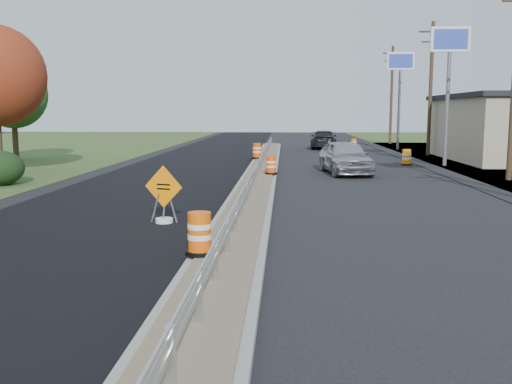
{
  "coord_description": "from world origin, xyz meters",
  "views": [
    {
      "loc": [
        1.18,
        -17.62,
        3.15
      ],
      "look_at": [
        0.45,
        -3.15,
        1.1
      ],
      "focal_mm": 40.0,
      "sensor_mm": 36.0,
      "label": 1
    }
  ],
  "objects_px": {
    "barrel_median_mid": "(271,166)",
    "barrel_shoulder_far": "(354,144)",
    "caution_sign": "(164,209)",
    "barrel_shoulder_mid": "(407,158)",
    "car_silver": "(345,157)",
    "barrel_median_near": "(200,234)",
    "barrel_median_far": "(257,151)",
    "car_dark_far": "(324,140)"
  },
  "relations": [
    {
      "from": "barrel_median_near",
      "to": "barrel_shoulder_mid",
      "type": "xyz_separation_m",
      "value": [
        8.95,
        22.7,
        -0.2
      ]
    },
    {
      "from": "barrel_shoulder_mid",
      "to": "car_dark_far",
      "type": "distance_m",
      "value": 15.49
    },
    {
      "from": "barrel_shoulder_far",
      "to": "car_dark_far",
      "type": "relative_size",
      "value": 0.16
    },
    {
      "from": "car_dark_far",
      "to": "barrel_shoulder_far",
      "type": "bearing_deg",
      "value": 173.91
    },
    {
      "from": "barrel_median_far",
      "to": "car_dark_far",
      "type": "distance_m",
      "value": 14.35
    },
    {
      "from": "barrel_median_near",
      "to": "barrel_shoulder_far",
      "type": "xyz_separation_m",
      "value": [
        7.55,
        37.24,
        -0.23
      ]
    },
    {
      "from": "barrel_median_near",
      "to": "barrel_shoulder_far",
      "type": "distance_m",
      "value": 38.0
    },
    {
      "from": "barrel_shoulder_far",
      "to": "car_silver",
      "type": "bearing_deg",
      "value": -97.96
    },
    {
      "from": "barrel_median_near",
      "to": "barrel_shoulder_mid",
      "type": "height_order",
      "value": "barrel_median_near"
    },
    {
      "from": "barrel_median_mid",
      "to": "barrel_median_far",
      "type": "bearing_deg",
      "value": 97.01
    },
    {
      "from": "caution_sign",
      "to": "car_silver",
      "type": "height_order",
      "value": "car_silver"
    },
    {
      "from": "caution_sign",
      "to": "barrel_median_near",
      "type": "bearing_deg",
      "value": -49.97
    },
    {
      "from": "barrel_shoulder_far",
      "to": "barrel_median_near",
      "type": "bearing_deg",
      "value": -101.46
    },
    {
      "from": "barrel_shoulder_far",
      "to": "barrel_median_far",
      "type": "bearing_deg",
      "value": -120.2
    },
    {
      "from": "barrel_shoulder_mid",
      "to": "barrel_shoulder_far",
      "type": "bearing_deg",
      "value": 95.49
    },
    {
      "from": "caution_sign",
      "to": "barrel_shoulder_mid",
      "type": "distance_m",
      "value": 21.16
    },
    {
      "from": "barrel_shoulder_mid",
      "to": "barrel_shoulder_far",
      "type": "xyz_separation_m",
      "value": [
        -1.4,
        14.54,
        -0.03
      ]
    },
    {
      "from": "barrel_median_near",
      "to": "barrel_median_mid",
      "type": "bearing_deg",
      "value": 85.89
    },
    {
      "from": "barrel_median_near",
      "to": "caution_sign",
      "type": "bearing_deg",
      "value": 110.86
    },
    {
      "from": "barrel_median_near",
      "to": "barrel_median_mid",
      "type": "height_order",
      "value": "barrel_median_near"
    },
    {
      "from": "caution_sign",
      "to": "barrel_shoulder_mid",
      "type": "bearing_deg",
      "value": 79.03
    },
    {
      "from": "barrel_median_far",
      "to": "barrel_shoulder_mid",
      "type": "distance_m",
      "value": 9.09
    },
    {
      "from": "caution_sign",
      "to": "barrel_shoulder_mid",
      "type": "relative_size",
      "value": 1.76
    },
    {
      "from": "barrel_median_mid",
      "to": "car_silver",
      "type": "bearing_deg",
      "value": 33.31
    },
    {
      "from": "car_silver",
      "to": "car_dark_far",
      "type": "bearing_deg",
      "value": 81.73
    },
    {
      "from": "barrel_shoulder_mid",
      "to": "caution_sign",
      "type": "bearing_deg",
      "value": -120.14
    },
    {
      "from": "caution_sign",
      "to": "barrel_median_near",
      "type": "xyz_separation_m",
      "value": [
        1.68,
        -4.4,
        0.23
      ]
    },
    {
      "from": "barrel_median_near",
      "to": "car_dark_far",
      "type": "distance_m",
      "value": 38.04
    },
    {
      "from": "barrel_median_mid",
      "to": "barrel_shoulder_far",
      "type": "bearing_deg",
      "value": 73.6
    },
    {
      "from": "barrel_median_mid",
      "to": "barrel_shoulder_mid",
      "type": "distance_m",
      "value": 10.77
    },
    {
      "from": "caution_sign",
      "to": "barrel_median_near",
      "type": "distance_m",
      "value": 4.72
    },
    {
      "from": "barrel_median_near",
      "to": "barrel_shoulder_mid",
      "type": "relative_size",
      "value": 0.94
    },
    {
      "from": "barrel_median_mid",
      "to": "barrel_shoulder_mid",
      "type": "relative_size",
      "value": 0.9
    },
    {
      "from": "barrel_median_far",
      "to": "barrel_median_near",
      "type": "bearing_deg",
      "value": -90.0
    },
    {
      "from": "barrel_median_near",
      "to": "barrel_median_far",
      "type": "bearing_deg",
      "value": 90.0
    },
    {
      "from": "caution_sign",
      "to": "car_dark_far",
      "type": "relative_size",
      "value": 0.31
    },
    {
      "from": "car_dark_far",
      "to": "barrel_shoulder_mid",
      "type": "bearing_deg",
      "value": 108.78
    },
    {
      "from": "barrel_median_far",
      "to": "barrel_shoulder_mid",
      "type": "relative_size",
      "value": 1.02
    },
    {
      "from": "barrel_median_mid",
      "to": "barrel_shoulder_far",
      "type": "relative_size",
      "value": 0.96
    },
    {
      "from": "barrel_median_far",
      "to": "car_dark_far",
      "type": "bearing_deg",
      "value": 69.35
    },
    {
      "from": "caution_sign",
      "to": "barrel_shoulder_mid",
      "type": "xyz_separation_m",
      "value": [
        10.63,
        18.3,
        0.03
      ]
    },
    {
      "from": "barrel_median_near",
      "to": "barrel_median_mid",
      "type": "distance_m",
      "value": 15.36
    }
  ]
}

